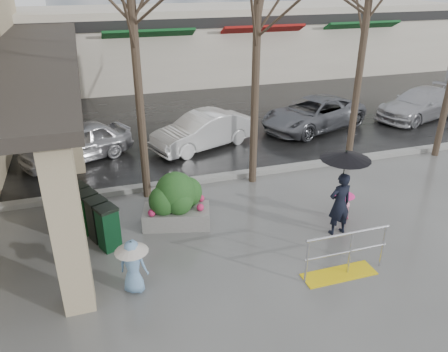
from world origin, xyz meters
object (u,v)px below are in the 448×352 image
planter (176,200)px  car_b (203,131)px  child_blue (133,262)px  child_pink (343,200)px  car_a (76,143)px  news_boxes (93,216)px  tree_mideast (368,8)px  handrail (343,259)px  car_d (420,104)px  woman (342,185)px  tree_west (131,4)px  car_c (313,114)px

planter → car_b: size_ratio=0.47×
child_blue → planter: planter is taller
child_pink → car_a: car_a is taller
planter → car_a: size_ratio=0.48×
news_boxes → tree_mideast: bearing=-12.0°
handrail → car_d: size_ratio=0.44×
woman → child_pink: 1.02m
car_b → tree_west: bearing=-59.4°
tree_west → car_a: tree_west is taller
handrail → car_d: car_d is taller
tree_mideast → planter: bearing=-163.6°
handrail → car_c: (3.89, 8.62, 0.25)m
woman → child_pink: bearing=-132.9°
woman → car_a: bearing=-51.2°
tree_mideast → handrail: bearing=-123.2°
tree_mideast → car_d: (5.82, 3.69, -4.23)m
tree_mideast → child_blue: tree_mideast is taller
tree_west → planter: 4.77m
woman → planter: (-3.62, 1.57, -0.62)m
tree_west → child_blue: size_ratio=5.87×
handrail → tree_mideast: bearing=56.8°
woman → car_b: size_ratio=0.57×
handrail → car_c: bearing=65.7°
woman → news_boxes: size_ratio=1.13×
tree_west → car_b: size_ratio=1.78×
car_b → tree_mideast: bearing=30.5°
news_boxes → car_b: size_ratio=0.50×
planter → car_c: planter is taller
planter → child_pink: bearing=-14.3°
handrail → planter: 4.19m
tree_mideast → woman: (-2.40, -3.34, -3.56)m
tree_mideast → tree_west: bearing=-180.0°
car_c → car_d: (5.07, -0.13, 0.00)m
child_pink → child_blue: bearing=-2.6°
tree_mideast → news_boxes: tree_mideast is taller
handrail → planter: planter is taller
tree_west → tree_mideast: bearing=0.0°
tree_west → planter: size_ratio=3.80×
car_c → car_d: bearing=69.4°
car_b → car_c: bearing=76.6°
woman → child_blue: woman is taller
planter → news_boxes: size_ratio=0.93×
news_boxes → car_a: bearing=70.2°
woman → car_d: woman is taller
tree_west → woman: 6.51m
car_a → child_pink: bearing=23.1°
handrail → child_blue: 4.30m
tree_west → car_c: tree_west is taller
car_d → car_b: bearing=-103.2°
handrail → car_c: 9.46m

